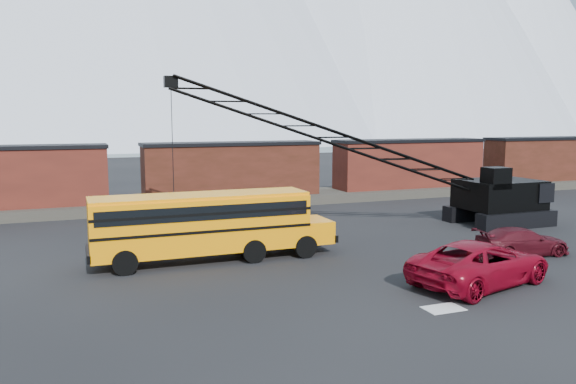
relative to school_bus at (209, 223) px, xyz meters
name	(u,v)px	position (x,y,z in m)	size (l,w,h in m)	color
ground	(374,280)	(5.67, -5.65, -1.79)	(160.00, 160.00, 0.00)	black
gravel_berm	(233,200)	(5.67, 16.35, -1.44)	(120.00, 5.00, 0.70)	#46423A
boxcar_west_near	(2,177)	(-10.33, 16.35, 0.97)	(13.70, 3.10, 4.17)	#441913
boxcar_mid	(232,169)	(5.67, 16.35, 0.97)	(13.70, 3.10, 4.17)	#511F16
boxcar_east_near	(409,163)	(21.67, 16.35, 0.97)	(13.70, 3.10, 4.17)	#441913
boxcar_east_far	(549,159)	(37.67, 16.35, 0.97)	(13.70, 3.10, 4.17)	#511F16
snow_patch	(443,308)	(6.17, -9.65, -1.78)	(1.40, 0.90, 0.02)	silver
school_bus	(209,223)	(0.00, 0.00, 0.00)	(11.65, 2.65, 3.19)	#FF9105
red_pickup	(481,263)	(9.35, -7.74, -0.90)	(2.97, 6.45, 1.79)	maroon
maroon_suv	(522,241)	(14.62, -4.45, -1.12)	(1.89, 4.64, 1.35)	#440C15
crawler_crane	(354,145)	(9.54, 3.64, 3.34)	(23.47, 4.68, 9.09)	black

